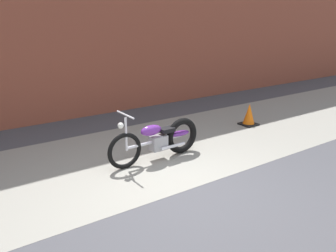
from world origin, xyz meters
The scene contains 5 objects.
ground_plane centered at (0.00, 0.00, 0.00)m, with size 80.00×80.00×0.00m, color #47474C.
sidewalk_slab centered at (0.00, 1.75, 0.00)m, with size 36.00×3.50×0.01m, color gray.
brick_building_wall centered at (0.00, 5.20, 2.98)m, with size 36.00×0.50×5.96m, color brown.
motorcycle_purple centered at (0.44, 1.32, 0.40)m, with size 2.01×0.58×1.03m.
traffic_cone centered at (3.47, 1.88, 0.25)m, with size 0.40×0.40×0.55m.
Camera 1 is at (-3.02, -3.93, 2.67)m, focal length 37.19 mm.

